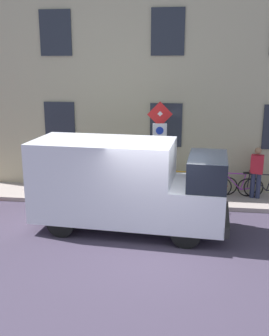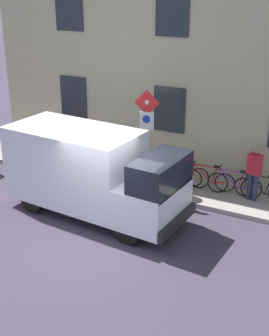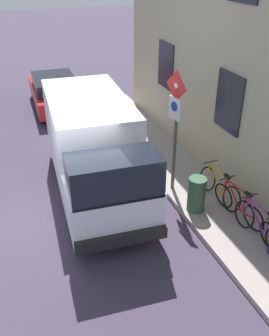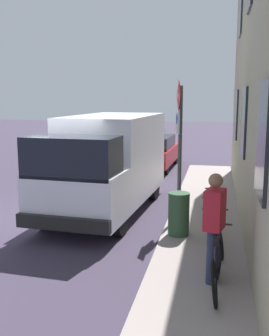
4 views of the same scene
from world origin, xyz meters
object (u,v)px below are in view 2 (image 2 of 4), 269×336
Objects in this scene: bicycle_red at (208,179)px; litter_bin at (180,182)px; bicycle_orange at (184,174)px; bicycle_black at (261,190)px; bicycle_purple at (234,184)px; pedestrian at (254,171)px; delivery_van at (92,171)px; sign_post_stacked at (147,127)px.

bicycle_red is 1.01m from litter_bin.
litter_bin is (-0.77, -0.20, 0.08)m from bicycle_orange.
bicycle_black is 1.00× the size of bicycle_purple.
bicycle_red is 0.99× the size of pedestrian.
litter_bin reaches higher than bicycle_black.
delivery_van is 3.17× the size of pedestrian.
sign_post_stacked is at bearing 19.48° from bicycle_red.
bicycle_black is at bearing 172.36° from bicycle_red.
bicycle_red is (2.81, -2.55, -0.82)m from delivery_van.
bicycle_red is at bearing 102.72° from pedestrian.
sign_post_stacked is 3.96m from bicycle_black.
bicycle_orange is at bearing 14.29° from litter_bin.
bicycle_purple is at bearing 1.15° from bicycle_black.
bicycle_black is 1.00× the size of bicycle_red.
bicycle_red is 1.52m from pedestrian.
delivery_van reaches higher than bicycle_red.
sign_post_stacked reaches higher than bicycle_orange.
delivery_van is at bearing 34.65° from bicycle_black.
pedestrian is at bearing 172.23° from bicycle_purple.
sign_post_stacked is at bearing 41.00° from bicycle_orange.
bicycle_black is 1.00× the size of pedestrian.
bicycle_orange is 2.33m from pedestrian.
bicycle_orange is (2.81, -1.71, -0.82)m from delivery_van.
delivery_van is at bearing 136.99° from litter_bin.
bicycle_orange is at bearing -3.84° from bicycle_purple.
bicycle_purple is (0.90, -2.60, -1.74)m from sign_post_stacked.
bicycle_purple is at bearing 172.36° from bicycle_red.
litter_bin is at bearing 42.12° from bicycle_red.
delivery_van is at bearing 35.76° from bicycle_purple.
litter_bin is at bearing 123.70° from pedestrian.
sign_post_stacked reaches higher than pedestrian.
bicycle_orange is (0.00, 1.69, 0.00)m from bicycle_purple.
pedestrian is at bearing 9.53° from bicycle_black.
delivery_van is 3.18× the size of bicycle_purple.
bicycle_black is 1.68m from bicycle_red.
bicycle_red is at bearing -3.81° from bicycle_purple.
bicycle_purple is (-0.00, 0.84, 0.00)m from bicycle_black.
delivery_van is 6.06× the size of litter_bin.
bicycle_orange is (-0.00, 2.53, 0.00)m from bicycle_black.
delivery_van reaches higher than bicycle_purple.
bicycle_purple is at bearing 176.41° from bicycle_orange.
bicycle_red is 0.84m from bicycle_orange.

